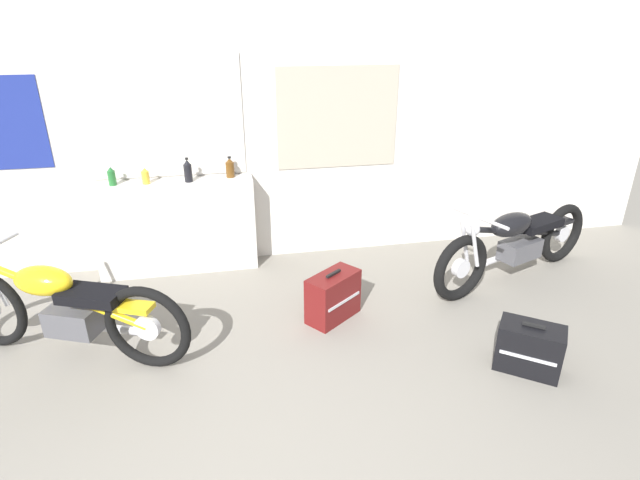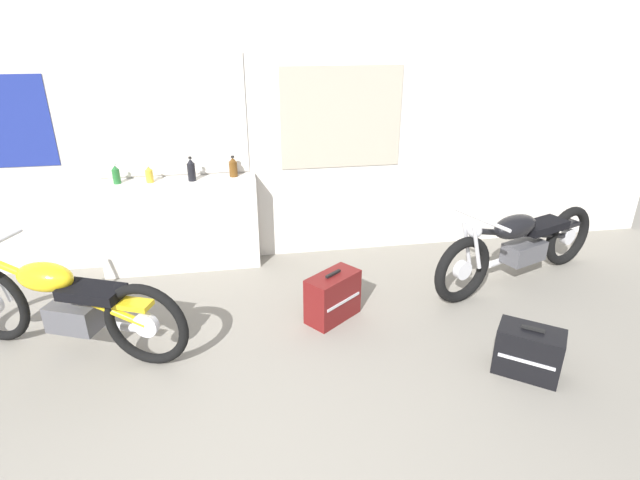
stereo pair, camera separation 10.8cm
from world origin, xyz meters
name	(u,v)px [view 1 (the left image)]	position (x,y,z in m)	size (l,w,h in m)	color
wall_back	(211,129)	(-0.01, 3.53, 1.40)	(10.00, 0.07, 2.80)	silver
sill_counter	(177,227)	(-0.42, 3.35, 0.48)	(1.56, 0.28, 0.95)	silver
bottle_leftmost	(112,176)	(-0.96, 3.34, 1.04)	(0.07, 0.07, 0.19)	#23662D
bottle_left_center	(145,176)	(-0.65, 3.33, 1.03)	(0.07, 0.07, 0.17)	gold
bottle_center	(188,171)	(-0.26, 3.31, 1.06)	(0.08, 0.08, 0.24)	black
bottle_right_center	(230,168)	(0.15, 3.39, 1.05)	(0.08, 0.08, 0.21)	#5B3814
motorcycle_yellow	(63,308)	(-1.18, 2.02, 0.42)	(1.90, 0.93, 0.87)	black
motorcycle_black	(516,242)	(2.84, 2.49, 0.40)	(2.05, 0.95, 0.80)	black
hard_case_darkred	(333,296)	(0.92, 2.13, 0.21)	(0.53, 0.48, 0.44)	maroon
hard_case_black	(529,348)	(2.18, 1.16, 0.18)	(0.52, 0.48, 0.39)	black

